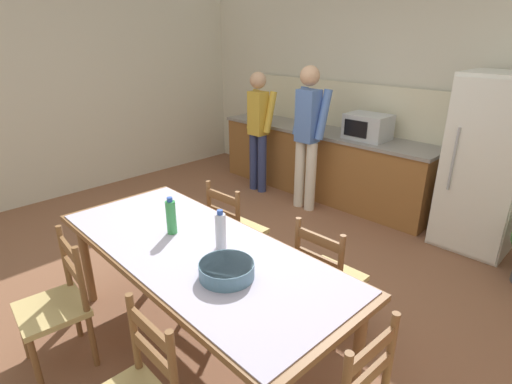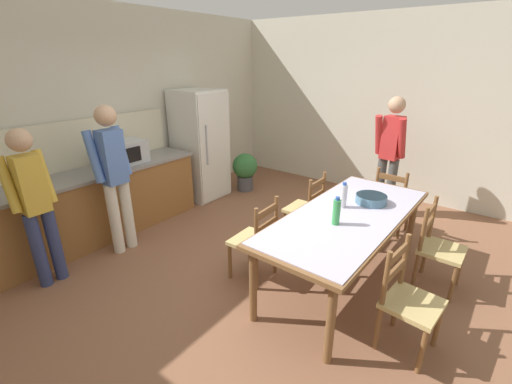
{
  "view_description": "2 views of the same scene",
  "coord_description": "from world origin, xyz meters",
  "px_view_note": "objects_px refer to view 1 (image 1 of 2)",
  "views": [
    {
      "loc": [
        2.28,
        -2.1,
        2.1
      ],
      "look_at": [
        0.3,
        -0.09,
        0.97
      ],
      "focal_mm": 28.0,
      "sensor_mm": 36.0,
      "label": 1
    },
    {
      "loc": [
        -2.6,
        -1.85,
        2.22
      ],
      "look_at": [
        -0.04,
        0.07,
        0.96
      ],
      "focal_mm": 24.0,
      "sensor_mm": 36.0,
      "label": 2
    }
  ],
  "objects_px": {
    "microwave": "(368,127)",
    "person_at_counter": "(308,132)",
    "chair_side_far_left": "(235,231)",
    "bottle_near_centre": "(171,217)",
    "serving_bowl": "(227,269)",
    "person_at_sink": "(258,126)",
    "chair_side_near_left": "(57,306)",
    "bottle_off_centre": "(221,231)",
    "dining_table": "(197,257)",
    "chair_side_far_right": "(327,278)",
    "refrigerator": "(488,165)"
  },
  "relations": [
    {
      "from": "microwave",
      "to": "person_at_counter",
      "type": "height_order",
      "value": "person_at_counter"
    },
    {
      "from": "chair_side_far_left",
      "to": "person_at_counter",
      "type": "distance_m",
      "value": 1.82
    },
    {
      "from": "bottle_near_centre",
      "to": "serving_bowl",
      "type": "height_order",
      "value": "bottle_near_centre"
    },
    {
      "from": "chair_side_far_left",
      "to": "person_at_sink",
      "type": "height_order",
      "value": "person_at_sink"
    },
    {
      "from": "microwave",
      "to": "chair_side_near_left",
      "type": "xyz_separation_m",
      "value": [
        -0.04,
        -3.7,
        -0.6
      ]
    },
    {
      "from": "bottle_off_centre",
      "to": "chair_side_near_left",
      "type": "relative_size",
      "value": 0.3
    },
    {
      "from": "person_at_counter",
      "to": "dining_table",
      "type": "bearing_deg",
      "value": -157.92
    },
    {
      "from": "chair_side_far_right",
      "to": "microwave",
      "type": "bearing_deg",
      "value": -65.29
    },
    {
      "from": "microwave",
      "to": "dining_table",
      "type": "height_order",
      "value": "microwave"
    },
    {
      "from": "bottle_off_centre",
      "to": "person_at_counter",
      "type": "height_order",
      "value": "person_at_counter"
    },
    {
      "from": "microwave",
      "to": "person_at_counter",
      "type": "relative_size",
      "value": 0.28
    },
    {
      "from": "serving_bowl",
      "to": "chair_side_far_left",
      "type": "height_order",
      "value": "chair_side_far_left"
    },
    {
      "from": "person_at_counter",
      "to": "chair_side_far_right",
      "type": "bearing_deg",
      "value": -137.95
    },
    {
      "from": "serving_bowl",
      "to": "chair_side_far_left",
      "type": "distance_m",
      "value": 1.29
    },
    {
      "from": "refrigerator",
      "to": "serving_bowl",
      "type": "height_order",
      "value": "refrigerator"
    },
    {
      "from": "bottle_near_centre",
      "to": "chair_side_far_left",
      "type": "bearing_deg",
      "value": 104.82
    },
    {
      "from": "bottle_near_centre",
      "to": "chair_side_far_right",
      "type": "bearing_deg",
      "value": 42.07
    },
    {
      "from": "refrigerator",
      "to": "bottle_near_centre",
      "type": "bearing_deg",
      "value": -111.55
    },
    {
      "from": "chair_side_near_left",
      "to": "chair_side_far_left",
      "type": "bearing_deg",
      "value": 94.56
    },
    {
      "from": "bottle_off_centre",
      "to": "chair_side_far_left",
      "type": "xyz_separation_m",
      "value": [
        -0.61,
        0.66,
        -0.47
      ]
    },
    {
      "from": "chair_side_far_left",
      "to": "bottle_near_centre",
      "type": "bearing_deg",
      "value": 103.03
    },
    {
      "from": "microwave",
      "to": "person_at_counter",
      "type": "distance_m",
      "value": 0.72
    },
    {
      "from": "chair_side_far_right",
      "to": "chair_side_near_left",
      "type": "relative_size",
      "value": 1.0
    },
    {
      "from": "bottle_off_centre",
      "to": "person_at_sink",
      "type": "relative_size",
      "value": 0.17
    },
    {
      "from": "refrigerator",
      "to": "microwave",
      "type": "height_order",
      "value": "refrigerator"
    },
    {
      "from": "microwave",
      "to": "bottle_near_centre",
      "type": "relative_size",
      "value": 1.85
    },
    {
      "from": "chair_side_far_right",
      "to": "person_at_sink",
      "type": "xyz_separation_m",
      "value": [
        -2.37,
        1.71,
        0.47
      ]
    },
    {
      "from": "person_at_counter",
      "to": "bottle_off_centre",
      "type": "bearing_deg",
      "value": -154.54
    },
    {
      "from": "person_at_sink",
      "to": "chair_side_near_left",
      "type": "bearing_deg",
      "value": -157.82
    },
    {
      "from": "microwave",
      "to": "dining_table",
      "type": "bearing_deg",
      "value": -80.64
    },
    {
      "from": "chair_side_far_left",
      "to": "person_at_sink",
      "type": "relative_size",
      "value": 0.56
    },
    {
      "from": "refrigerator",
      "to": "serving_bowl",
      "type": "relative_size",
      "value": 5.51
    },
    {
      "from": "chair_side_far_right",
      "to": "chair_side_near_left",
      "type": "distance_m",
      "value": 1.84
    },
    {
      "from": "microwave",
      "to": "chair_side_far_right",
      "type": "xyz_separation_m",
      "value": [
        1.02,
        -2.21,
        -0.6
      ]
    },
    {
      "from": "chair_side_far_right",
      "to": "chair_side_far_left",
      "type": "height_order",
      "value": "same"
    },
    {
      "from": "chair_side_far_right",
      "to": "dining_table",
      "type": "bearing_deg",
      "value": 54.27
    },
    {
      "from": "bottle_off_centre",
      "to": "chair_side_far_left",
      "type": "distance_m",
      "value": 1.01
    },
    {
      "from": "dining_table",
      "to": "serving_bowl",
      "type": "height_order",
      "value": "serving_bowl"
    },
    {
      "from": "bottle_near_centre",
      "to": "chair_side_far_left",
      "type": "distance_m",
      "value": 0.92
    },
    {
      "from": "chair_side_far_right",
      "to": "bottle_near_centre",
      "type": "bearing_deg",
      "value": 41.92
    },
    {
      "from": "bottle_off_centre",
      "to": "chair_side_far_right",
      "type": "height_order",
      "value": "bottle_off_centre"
    },
    {
      "from": "bottle_near_centre",
      "to": "person_at_sink",
      "type": "relative_size",
      "value": 0.17
    },
    {
      "from": "bottle_near_centre",
      "to": "person_at_sink",
      "type": "distance_m",
      "value": 2.9
    },
    {
      "from": "dining_table",
      "to": "bottle_off_centre",
      "type": "height_order",
      "value": "bottle_off_centre"
    },
    {
      "from": "dining_table",
      "to": "bottle_off_centre",
      "type": "bearing_deg",
      "value": 44.32
    },
    {
      "from": "person_at_sink",
      "to": "dining_table",
      "type": "bearing_deg",
      "value": -143.2
    },
    {
      "from": "microwave",
      "to": "serving_bowl",
      "type": "bearing_deg",
      "value": -73.78
    },
    {
      "from": "serving_bowl",
      "to": "person_at_counter",
      "type": "relative_size",
      "value": 0.18
    },
    {
      "from": "chair_side_far_left",
      "to": "refrigerator",
      "type": "bearing_deg",
      "value": -123.99
    },
    {
      "from": "dining_table",
      "to": "chair_side_far_left",
      "type": "distance_m",
      "value": 0.96
    }
  ]
}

